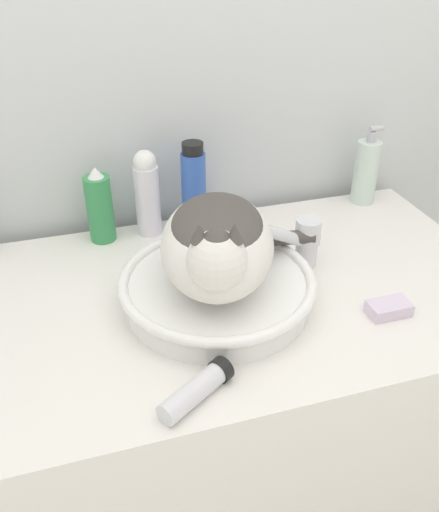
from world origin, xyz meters
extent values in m
cube|color=silver|center=(0.00, 0.67, 1.20)|extent=(8.00, 0.05, 2.40)
cube|color=white|center=(0.00, 0.31, 0.44)|extent=(1.07, 0.62, 0.88)
cylinder|color=white|center=(-0.05, 0.28, 0.90)|extent=(0.34, 0.34, 0.05)
torus|color=white|center=(-0.05, 0.28, 0.93)|extent=(0.36, 0.36, 0.02)
ellipsoid|color=silver|center=(-0.05, 0.28, 1.01)|extent=(0.27, 0.34, 0.13)
ellipsoid|color=#47423D|center=(-0.05, 0.28, 1.04)|extent=(0.21, 0.26, 0.06)
sphere|color=silver|center=(-0.08, 0.16, 1.05)|extent=(0.09, 0.09, 0.09)
sphere|color=#47423D|center=(-0.08, 0.16, 1.07)|extent=(0.05, 0.05, 0.05)
cone|color=#47423D|center=(-0.10, 0.17, 1.10)|extent=(0.03, 0.03, 0.03)
cone|color=#47423D|center=(-0.06, 0.16, 1.10)|extent=(0.03, 0.03, 0.03)
cylinder|color=#47423D|center=(0.07, 0.35, 0.95)|extent=(0.21, 0.06, 0.03)
cylinder|color=silver|center=(0.16, 0.35, 0.91)|extent=(0.04, 0.04, 0.05)
cylinder|color=silver|center=(0.11, 0.33, 0.96)|extent=(0.13, 0.06, 0.09)
cylinder|color=silver|center=(0.16, 0.35, 0.96)|extent=(0.05, 0.05, 0.05)
cylinder|color=#338C4C|center=(-0.22, 0.57, 0.95)|extent=(0.06, 0.06, 0.15)
cone|color=white|center=(-0.22, 0.57, 1.04)|extent=(0.03, 0.03, 0.02)
cylinder|color=silver|center=(0.42, 0.57, 0.96)|extent=(0.06, 0.06, 0.16)
cylinder|color=#B7B7BC|center=(0.42, 0.57, 1.05)|extent=(0.02, 0.02, 0.02)
cylinder|color=#B7B7BC|center=(0.43, 0.57, 1.07)|extent=(0.03, 0.01, 0.01)
cylinder|color=silver|center=(-0.12, 0.57, 0.96)|extent=(0.05, 0.05, 0.16)
sphere|color=white|center=(-0.12, 0.57, 1.05)|extent=(0.05, 0.05, 0.05)
cylinder|color=#335BB7|center=(-0.01, 0.57, 0.97)|extent=(0.05, 0.05, 0.18)
cylinder|color=black|center=(-0.01, 0.57, 1.07)|extent=(0.05, 0.05, 0.02)
cylinder|color=silver|center=(-0.15, 0.06, 0.90)|extent=(0.11, 0.09, 0.03)
cylinder|color=black|center=(-0.10, 0.09, 0.90)|extent=(0.04, 0.04, 0.04)
cube|color=silver|center=(0.24, 0.16, 0.89)|extent=(0.08, 0.04, 0.02)
camera|label=1|loc=(-0.27, -0.49, 1.49)|focal=38.00mm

